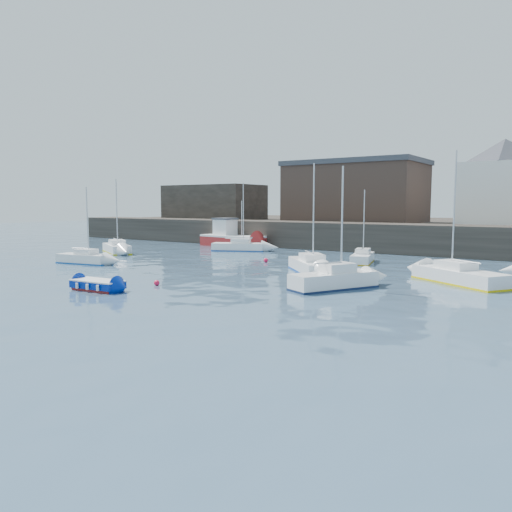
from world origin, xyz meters
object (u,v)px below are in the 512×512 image
Objects in this scene: sailboat_d at (459,275)px; sailboat_e at (117,248)px; blue_dinghy at (98,284)px; fishing_boat at (231,237)px; sailboat_h at (239,246)px; buoy_mid at (324,288)px; sailboat_b at (311,266)px; sailboat_f at (362,258)px; buoy_near at (157,285)px; sailboat_a at (84,258)px; sailboat_c at (334,280)px; buoy_far at (266,262)px.

sailboat_e is (-34.06, 1.21, -0.02)m from sailboat_d.
blue_dinghy is 0.40× the size of fishing_boat.
sailboat_d is at bearing -22.10° from sailboat_h.
fishing_boat is 21.21× the size of buoy_mid.
sailboat_b is 23.93m from sailboat_e.
sailboat_f is at bearing 13.63° from sailboat_e.
buoy_near is (1.57, 3.23, -0.35)m from blue_dinghy.
sailboat_b is at bearing 17.63° from sailboat_a.
sailboat_a is 16.10× the size of buoy_mid.
blue_dinghy is at bearing -109.06° from sailboat_f.
fishing_boat is at bearing 138.52° from sailboat_c.
fishing_boat is at bearing 69.23° from sailboat_e.
sailboat_b is at bearing -95.61° from sailboat_f.
sailboat_c reaches higher than sailboat_f.
sailboat_e reaches higher than sailboat_h.
sailboat_h reaches higher than blue_dinghy.
sailboat_h is (-19.11, 16.43, -0.08)m from sailboat_c.
sailboat_b reaches higher than fishing_boat.
sailboat_h is at bearing 138.69° from buoy_far.
fishing_boat is 32.42m from sailboat_d.
sailboat_d is 24.01× the size of buoy_near.
sailboat_e is at bearing 165.05° from sailboat_c.
sailboat_c is at bearing 36.32° from blue_dinghy.
sailboat_e reaches higher than buoy_far.
buoy_mid is at bearing -42.11° from buoy_far.
blue_dinghy is 8.92× the size of buoy_far.
buoy_far is at bearing -42.56° from fishing_boat.
sailboat_c is 0.82m from buoy_mid.
buoy_far is (-10.90, 9.21, -0.56)m from sailboat_c.
buoy_near is (-5.19, -10.61, -0.52)m from sailboat_b.
buoy_mid reaches higher than buoy_far.
sailboat_a reaches higher than buoy_near.
sailboat_d is at bearing 4.53° from sailboat_b.
buoy_mid is (3.93, -5.65, -0.52)m from sailboat_b.
buoy_near is at bearing -107.79° from sailboat_f.
blue_dinghy is 25.94m from sailboat_h.
sailboat_e reaches higher than sailboat_a.
sailboat_d reaches higher than buoy_far.
sailboat_c is 25.20m from sailboat_h.
sailboat_e is 28.82m from buoy_mid.
sailboat_b is at bearing -36.72° from sailboat_h.
buoy_far is (-7.15, -4.33, -0.44)m from sailboat_f.
sailboat_b is 6.90m from buoy_mid.
sailboat_c reaches higher than buoy_mid.
buoy_near is (-5.97, -18.61, -0.44)m from sailboat_f.
blue_dinghy is 17.52m from buoy_far.
sailboat_h reaches higher than fishing_boat.
sailboat_e reaches higher than sailboat_f.
sailboat_d reaches higher than sailboat_f.
buoy_mid is (22.51, 0.25, -0.45)m from sailboat_a.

